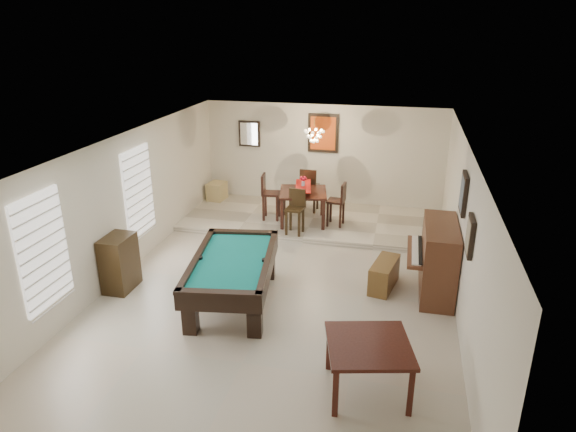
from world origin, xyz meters
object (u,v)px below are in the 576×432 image
at_px(apothecary_chest, 119,263).
at_px(dining_chair_west, 271,197).
at_px(piano_bench, 384,275).
at_px(upright_piano, 429,259).
at_px(square_table, 367,367).
at_px(dining_chair_south, 295,212).
at_px(flower_vase, 303,181).
at_px(pool_table, 233,281).
at_px(corner_bench, 217,191).
at_px(dining_chair_east, 336,204).
at_px(dining_table, 303,204).
at_px(dining_chair_north, 310,189).
at_px(chandelier, 314,131).

bearing_deg(apothecary_chest, dining_chair_west, 63.71).
bearing_deg(piano_bench, apothecary_chest, -166.61).
relative_size(upright_piano, apothecary_chest, 1.53).
xyz_separation_m(square_table, dining_chair_south, (-1.96, 4.65, 0.25)).
height_order(flower_vase, dining_chair_west, flower_vase).
bearing_deg(pool_table, dining_chair_south, 73.08).
distance_m(square_table, apothecary_chest, 4.83).
bearing_deg(square_table, pool_table, 143.93).
bearing_deg(corner_bench, pool_table, -66.59).
bearing_deg(dining_chair_east, flower_vase, -85.25).
relative_size(piano_bench, dining_table, 0.86).
bearing_deg(flower_vase, apothecary_chest, -125.51).
relative_size(flower_vase, dining_chair_north, 0.22).
height_order(upright_piano, piano_bench, upright_piano).
height_order(pool_table, apothecary_chest, apothecary_chest).
relative_size(corner_bench, chandelier, 0.83).
xyz_separation_m(dining_chair_west, dining_chair_east, (1.52, -0.06, -0.04)).
bearing_deg(apothecary_chest, dining_table, 54.49).
bearing_deg(dining_chair_north, square_table, 111.55).
distance_m(pool_table, dining_chair_south, 2.95).
bearing_deg(dining_chair_east, piano_bench, 31.77).
height_order(piano_bench, dining_chair_north, dining_chair_north).
distance_m(square_table, chandelier, 6.17).
xyz_separation_m(pool_table, dining_chair_south, (0.43, 2.91, 0.21)).
relative_size(dining_table, corner_bench, 2.10).
relative_size(dining_chair_west, dining_chair_east, 1.08).
height_order(piano_bench, flower_vase, flower_vase).
bearing_deg(square_table, upright_piano, 74.14).
distance_m(pool_table, dining_chair_west, 3.69).
bearing_deg(flower_vase, dining_chair_north, 89.65).
distance_m(upright_piano, dining_chair_north, 4.28).
xyz_separation_m(piano_bench, flower_vase, (-1.99, 2.52, 0.86)).
xyz_separation_m(upright_piano, dining_chair_east, (-1.98, 2.48, -0.02)).
xyz_separation_m(pool_table, corner_bench, (-2.04, 4.70, -0.05)).
bearing_deg(pool_table, dining_chair_east, 62.74).
distance_m(dining_chair_east, corner_bench, 3.45).
bearing_deg(pool_table, dining_table, 74.12).
bearing_deg(dining_chair_west, flower_vase, -100.33).
xyz_separation_m(square_table, dining_chair_east, (-1.17, 5.35, 0.26)).
height_order(pool_table, dining_chair_north, dining_chair_north).
bearing_deg(piano_bench, dining_table, 128.29).
xyz_separation_m(flower_vase, corner_bench, (-2.50, 1.08, -0.76)).
xyz_separation_m(dining_chair_south, dining_chair_north, (0.04, 1.51, 0.05)).
bearing_deg(chandelier, pool_table, -99.54).
height_order(dining_chair_north, dining_chair_east, dining_chair_north).
bearing_deg(pool_table, upright_piano, 10.87).
relative_size(apothecary_chest, corner_bench, 2.00).
xyz_separation_m(pool_table, dining_table, (0.47, 3.62, 0.16)).
bearing_deg(dining_chair_north, pool_table, 88.17).
distance_m(dining_table, dining_chair_south, 0.71).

